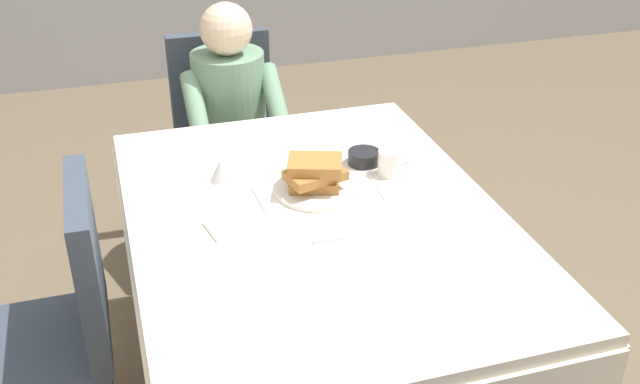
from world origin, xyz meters
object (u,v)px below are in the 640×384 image
Objects in this scene: dining_table_main at (316,239)px; syrup_pitcher at (221,170)px; chair_diner at (227,128)px; fork_left_of_plate at (262,202)px; bowl_butter at (364,157)px; diner_person at (232,112)px; spoon_near_edge at (338,238)px; knife_right_of_plate at (377,185)px; chair_left_side at (61,316)px; breakfast_stack at (315,173)px; plate_breakfast at (319,189)px; cup_coffee at (390,163)px.

syrup_pitcher reaches higher than dining_table_main.
syrup_pitcher is at bearing 79.07° from chair_diner.
fork_left_of_plate is (-0.14, 0.11, 0.09)m from dining_table_main.
bowl_butter is at bearing -2.15° from syrup_pitcher.
chair_diner is 5.17× the size of fork_left_of_plate.
diner_person is at bearing 76.78° from syrup_pitcher.
syrup_pitcher is 0.51m from spoon_near_edge.
knife_right_of_plate is 1.33× the size of spoon_near_edge.
chair_left_side reaches higher than breakfast_stack.
chair_left_side is at bearing 168.48° from spoon_near_edge.
plate_breakfast is (0.11, -0.88, 0.08)m from diner_person.
cup_coffee is at bearing -84.71° from fork_left_of_plate.
breakfast_stack is (0.10, -1.04, 0.28)m from chair_diner.
chair_left_side is (-0.71, -1.17, 0.00)m from chair_diner.
chair_diner reaches higher than dining_table_main.
breakfast_stack reaches higher than fork_left_of_plate.
fork_left_of_plate is at bearing -79.74° from chair_left_side.
plate_breakfast is (0.11, -1.04, 0.22)m from chair_diner.
cup_coffee is (1.08, 0.17, 0.25)m from chair_left_side.
chair_left_side reaches higher than bowl_butter.
dining_table_main is 0.17m from plate_breakfast.
cup_coffee is at bearing 110.35° from chair_diner.
diner_person reaches higher than syrup_pitcher.
plate_breakfast is at bearing 86.87° from knife_right_of_plate.
breakfast_stack is (-0.01, 0.00, 0.06)m from plate_breakfast.
knife_right_of_plate is (-0.01, -0.16, -0.02)m from bowl_butter.
cup_coffee reaches higher than fork_left_of_plate.
plate_breakfast is 3.50× the size of syrup_pitcher.
spoon_near_edge is at bearing -131.37° from cup_coffee.
spoon_near_edge is (0.08, -1.32, 0.21)m from chair_diner.
fork_left_of_plate is (-0.08, -0.90, 0.07)m from diner_person.
syrup_pitcher is 0.40× the size of knife_right_of_plate.
breakfast_stack is 1.35× the size of spoon_near_edge.
breakfast_stack is at bearing 75.42° from dining_table_main.
spoon_near_edge is at bearing -60.47° from syrup_pitcher.
chair_diner reaches higher than knife_right_of_plate.
cup_coffee is (0.37, -0.84, 0.11)m from diner_person.
knife_right_of_plate is (0.30, -1.06, 0.21)m from chair_diner.
chair_left_side is at bearing 97.79° from fork_left_of_plate.
knife_right_of_plate is at bearing -5.67° from breakfast_stack.
plate_breakfast is 1.56× the size of fork_left_of_plate.
diner_person is 1.17m from spoon_near_edge.
chair_left_side is 1.04m from knife_right_of_plate.
knife_right_of_plate is (0.20, -0.02, -0.06)m from breakfast_stack.
chair_diner is at bearing -31.12° from chair_left_side.
diner_person is 0.95m from knife_right_of_plate.
plate_breakfast is (0.82, 0.13, 0.22)m from chair_left_side.
chair_left_side is at bearing -164.86° from bowl_butter.
dining_table_main is at bearing -104.58° from breakfast_stack.
fork_left_of_plate is at bearing 92.88° from knife_right_of_plate.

